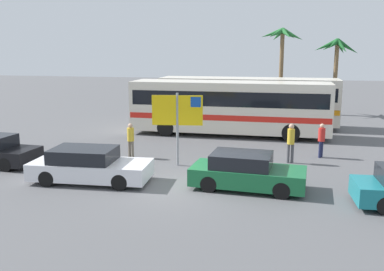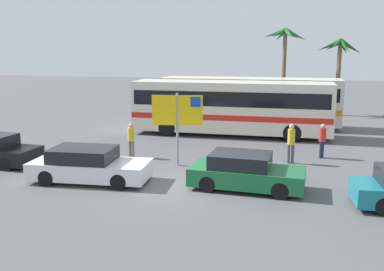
% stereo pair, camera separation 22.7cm
% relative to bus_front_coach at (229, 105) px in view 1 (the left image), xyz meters
% --- Properties ---
extents(ground, '(120.00, 120.00, 0.00)m').
position_rel_bus_front_coach_xyz_m(ground, '(-0.48, -10.25, -1.78)').
color(ground, '#565659').
extents(bus_front_coach, '(11.59, 2.63, 3.17)m').
position_rel_bus_front_coach_xyz_m(bus_front_coach, '(0.00, 0.00, 0.00)').
color(bus_front_coach, silver).
rests_on(bus_front_coach, ground).
extents(bus_rear_coach, '(11.59, 2.63, 3.17)m').
position_rel_bus_front_coach_xyz_m(bus_rear_coach, '(0.76, 3.38, 0.00)').
color(bus_rear_coach, silver).
rests_on(bus_rear_coach, ground).
extents(ferry_sign, '(2.19, 0.36, 3.20)m').
position_rel_bus_front_coach_xyz_m(ferry_sign, '(-1.25, -7.31, 0.54)').
color(ferry_sign, gray).
rests_on(ferry_sign, ground).
extents(car_green, '(4.22, 2.02, 1.32)m').
position_rel_bus_front_coach_xyz_m(car_green, '(1.95, -9.88, -1.15)').
color(car_green, '#196638').
rests_on(car_green, ground).
extents(car_white, '(4.66, 2.11, 1.32)m').
position_rel_bus_front_coach_xyz_m(car_white, '(-4.04, -10.34, -1.15)').
color(car_white, silver).
rests_on(car_white, ground).
extents(pedestrian_near_sign, '(0.32, 0.32, 1.63)m').
position_rel_bus_front_coach_xyz_m(pedestrian_near_sign, '(-3.81, -6.40, -0.83)').
color(pedestrian_near_sign, '#706656').
rests_on(pedestrian_near_sign, ground).
extents(pedestrian_by_bus, '(0.32, 0.32, 1.79)m').
position_rel_bus_front_coach_xyz_m(pedestrian_by_bus, '(3.55, -5.82, -0.72)').
color(pedestrian_by_bus, '#4C4C51').
rests_on(pedestrian_by_bus, ground).
extents(pedestrian_crossing_lot, '(0.32, 0.32, 1.62)m').
position_rel_bus_front_coach_xyz_m(pedestrian_crossing_lot, '(4.97, -4.48, -0.83)').
color(pedestrian_crossing_lot, '#1E2347').
rests_on(pedestrian_crossing_lot, ground).
extents(palm_tree_seaside, '(3.40, 3.23, 6.69)m').
position_rel_bus_front_coach_xyz_m(palm_tree_seaside, '(2.76, 9.93, 3.65)').
color(palm_tree_seaside, brown).
rests_on(palm_tree_seaside, ground).
extents(palm_tree_inland, '(3.35, 3.25, 5.85)m').
position_rel_bus_front_coach_xyz_m(palm_tree_inland, '(6.82, 9.59, 2.93)').
color(palm_tree_inland, brown).
rests_on(palm_tree_inland, ground).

